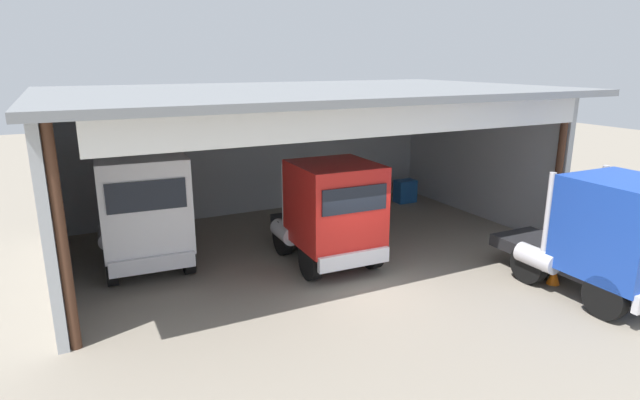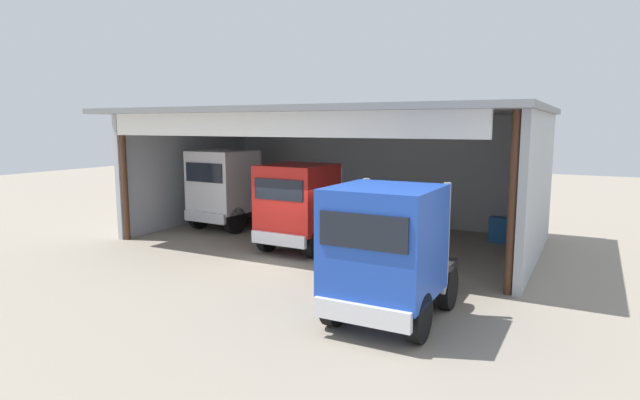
{
  "view_description": "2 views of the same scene",
  "coord_description": "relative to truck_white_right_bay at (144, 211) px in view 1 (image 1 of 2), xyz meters",
  "views": [
    {
      "loc": [
        -7.2,
        -11.35,
        6.15
      ],
      "look_at": [
        0.0,
        3.03,
        1.79
      ],
      "focal_mm": 28.96,
      "sensor_mm": 36.0,
      "label": 1
    },
    {
      "loc": [
        9.41,
        -14.69,
        4.68
      ],
      "look_at": [
        0.0,
        3.03,
        1.79
      ],
      "focal_mm": 29.22,
      "sensor_mm": 36.0,
      "label": 2
    }
  ],
  "objects": [
    {
      "name": "oil_drum",
      "position": [
        8.84,
        3.64,
        -1.4
      ],
      "size": [
        0.58,
        0.58,
        0.95
      ],
      "primitive_type": "cylinder",
      "color": "gold",
      "rests_on": "ground"
    },
    {
      "name": "truck_red_center_right_bay",
      "position": [
        5.1,
        -2.07,
        -0.14
      ],
      "size": [
        2.54,
        4.68,
        3.25
      ],
      "rotation": [
        0.0,
        0.0,
        3.11
      ],
      "color": "red",
      "rests_on": "ground"
    },
    {
      "name": "truck_white_right_bay",
      "position": [
        0.0,
        0.0,
        0.0
      ],
      "size": [
        2.66,
        4.57,
        3.55
      ],
      "rotation": [
        0.0,
        0.0,
        3.08
      ],
      "color": "white",
      "rests_on": "ground"
    },
    {
      "name": "truck_blue_center_left_bay",
      "position": [
        10.54,
        -7.35,
        -0.12
      ],
      "size": [
        2.52,
        4.95,
        3.31
      ],
      "rotation": [
        0.0,
        0.0,
        3.14
      ],
      "color": "#1E47B7",
      "rests_on": "ground"
    },
    {
      "name": "workshop_shed",
      "position": [
        5.33,
        1.07,
        1.86
      ],
      "size": [
        16.05,
        9.96,
        5.3
      ],
      "color": "#ADB2B7",
      "rests_on": "ground"
    },
    {
      "name": "ground_plane",
      "position": [
        5.33,
        -3.98,
        -1.87
      ],
      "size": [
        80.0,
        80.0,
        0.0
      ],
      "primitive_type": "plane",
      "color": "gray",
      "rests_on": "ground"
    },
    {
      "name": "tool_cart",
      "position": [
        11.54,
        2.94,
        -1.37
      ],
      "size": [
        0.9,
        0.6,
        1.0
      ],
      "primitive_type": "cube",
      "color": "#1E59A5",
      "rests_on": "ground"
    },
    {
      "name": "traffic_cone",
      "position": [
        10.13,
        -6.19,
        -1.59
      ],
      "size": [
        0.36,
        0.36,
        0.56
      ],
      "primitive_type": "cone",
      "color": "orange",
      "rests_on": "ground"
    }
  ]
}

